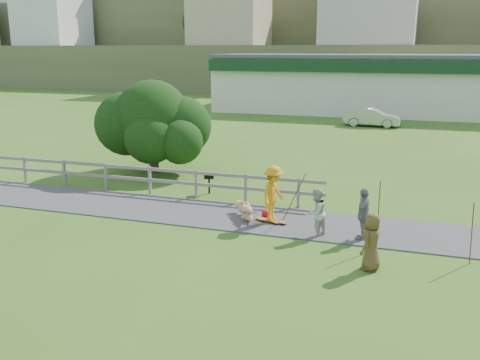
{
  "coord_description": "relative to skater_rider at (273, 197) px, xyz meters",
  "views": [
    {
      "loc": [
        5.95,
        -14.97,
        5.61
      ],
      "look_at": [
        0.21,
        2.0,
        1.19
      ],
      "focal_mm": 40.0,
      "sensor_mm": 36.0,
      "label": 1
    }
  ],
  "objects": [
    {
      "name": "strip_mall",
      "position": [
        2.38,
        33.72,
        1.66
      ],
      "size": [
        32.5,
        10.75,
        5.1
      ],
      "color": "silver",
      "rests_on": "ground"
    },
    {
      "name": "spectator_b",
      "position": [
        2.95,
        -0.59,
        -0.12
      ],
      "size": [
        0.54,
        0.99,
        1.6
      ],
      "primitive_type": "imported",
      "rotation": [
        0.0,
        0.0,
        4.55
      ],
      "color": "slate",
      "rests_on": "ground"
    },
    {
      "name": "tree",
      "position": [
        -7.23,
        5.5,
        0.94
      ],
      "size": [
        5.57,
        5.57,
        3.72
      ],
      "primitive_type": null,
      "color": "black",
      "rests_on": "ground"
    },
    {
      "name": "pole_spec_right",
      "position": [
        5.85,
        -1.58,
        -0.07
      ],
      "size": [
        0.03,
        0.03,
        1.7
      ],
      "primitive_type": "cylinder",
      "color": "#573022",
      "rests_on": "ground"
    },
    {
      "name": "spectator_a",
      "position": [
        1.55,
        -0.75,
        -0.16
      ],
      "size": [
        0.84,
        0.92,
        1.52
      ],
      "primitive_type": "imported",
      "rotation": [
        0.0,
        0.0,
        4.26
      ],
      "color": "#BBBBB7",
      "rests_on": "ground"
    },
    {
      "name": "skater_rider",
      "position": [
        0.0,
        0.0,
        0.0
      ],
      "size": [
        0.87,
        1.29,
        1.84
      ],
      "primitive_type": "imported",
      "rotation": [
        0.0,
        0.0,
        1.4
      ],
      "color": "orange",
      "rests_on": "ground"
    },
    {
      "name": "car_silver",
      "position": [
        0.95,
        24.19,
        -0.25
      ],
      "size": [
        4.12,
        1.52,
        1.35
      ],
      "primitive_type": "imported",
      "rotation": [
        0.0,
        0.0,
        1.55
      ],
      "color": "#AAADB2",
      "rests_on": "ground"
    },
    {
      "name": "path",
      "position": [
        -1.62,
        0.28,
        -0.9
      ],
      "size": [
        34.0,
        3.0,
        0.04
      ],
      "primitive_type": "cube",
      "color": "#3A3A3D",
      "rests_on": "ground"
    },
    {
      "name": "skater_fallen",
      "position": [
        -0.97,
        0.12,
        -0.6
      ],
      "size": [
        1.67,
        1.35,
        0.64
      ],
      "primitive_type": "imported",
      "rotation": [
        0.0,
        0.0,
        0.61
      ],
      "color": "tan",
      "rests_on": "ground"
    },
    {
      "name": "longboard_rider",
      "position": [
        0.0,
        0.0,
        -0.87
      ],
      "size": [
        0.99,
        0.39,
        0.11
      ],
      "primitive_type": null,
      "rotation": [
        0.0,
        0.0,
        -0.16
      ],
      "color": "#966331",
      "rests_on": "ground"
    },
    {
      "name": "ground",
      "position": [
        -1.62,
        -1.22,
        -0.92
      ],
      "size": [
        260.0,
        260.0,
        0.0
      ],
      "primitive_type": "plane",
      "color": "#37611B",
      "rests_on": "ground"
    },
    {
      "name": "bbq",
      "position": [
        -3.4,
        2.83,
        -0.51
      ],
      "size": [
        0.45,
        0.4,
        0.82
      ],
      "primitive_type": null,
      "rotation": [
        0.0,
        0.0,
        0.34
      ],
      "color": "black",
      "rests_on": "ground"
    },
    {
      "name": "pole_rider",
      "position": [
        0.6,
        0.4,
        0.0
      ],
      "size": [
        0.03,
        0.03,
        1.85
      ],
      "primitive_type": "cylinder",
      "color": "#573022",
      "rests_on": "ground"
    },
    {
      "name": "helmet",
      "position": [
        -0.37,
        0.47,
        -0.77
      ],
      "size": [
        0.31,
        0.31,
        0.31
      ],
      "primitive_type": "sphere",
      "color": "red",
      "rests_on": "ground"
    },
    {
      "name": "pole_spec_left",
      "position": [
        3.42,
        -1.3,
        0.09
      ],
      "size": [
        0.03,
        0.03,
        2.03
      ],
      "primitive_type": "cylinder",
      "color": "#573022",
      "rests_on": "ground"
    },
    {
      "name": "longboard_fallen",
      "position": [
        -0.17,
        0.02,
        -0.87
      ],
      "size": [
        0.95,
        0.54,
        0.1
      ],
      "primitive_type": null,
      "rotation": [
        0.0,
        0.0,
        -0.36
      ],
      "color": "#966331",
      "rests_on": "ground"
    },
    {
      "name": "fence",
      "position": [
        -6.24,
        2.08,
        -0.2
      ],
      "size": [
        15.05,
        0.1,
        1.1
      ],
      "color": "#605C54",
      "rests_on": "ground"
    },
    {
      "name": "spectator_c",
      "position": [
        3.38,
        -2.82,
        -0.16
      ],
      "size": [
        0.73,
        0.87,
        1.52
      ],
      "primitive_type": "imported",
      "rotation": [
        0.0,
        0.0,
        4.32
      ],
      "color": "brown",
      "rests_on": "ground"
    }
  ]
}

